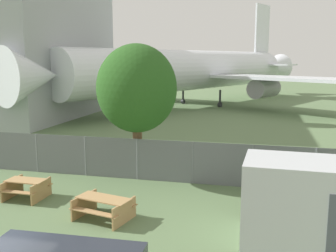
# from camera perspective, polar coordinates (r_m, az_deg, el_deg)

# --- Properties ---
(perimeter_fence) EXTENTS (56.07, 0.07, 1.89)m
(perimeter_fence) POSITION_cam_1_polar(r_m,az_deg,el_deg) (17.92, -4.49, -4.83)
(perimeter_fence) COLOR slate
(perimeter_fence) RESTS_ON ground
(airplane) EXTENTS (34.80, 42.76, 13.03)m
(airplane) POSITION_cam_1_polar(r_m,az_deg,el_deg) (45.30, 3.87, 8.04)
(airplane) COLOR white
(airplane) RESTS_ON ground
(portable_cabin) EXTENTS (4.23, 2.36, 2.52)m
(portable_cabin) POSITION_cam_1_polar(r_m,az_deg,el_deg) (12.49, 20.67, -10.47)
(portable_cabin) COLOR silver
(portable_cabin) RESTS_ON ground
(picnic_bench_near_cabin) EXTENTS (1.52, 1.42, 0.76)m
(picnic_bench_near_cabin) POSITION_cam_1_polar(r_m,az_deg,el_deg) (16.57, -19.87, -8.33)
(picnic_bench_near_cabin) COLOR tan
(picnic_bench_near_cabin) RESTS_ON ground
(picnic_bench_open_grass) EXTENTS (2.13, 1.78, 0.76)m
(picnic_bench_open_grass) POSITION_cam_1_polar(r_m,az_deg,el_deg) (13.89, -9.32, -11.33)
(picnic_bench_open_grass) COLOR tan
(picnic_bench_open_grass) RESTS_ON ground
(tree_left_of_cabin) EXTENTS (3.63, 3.63, 6.12)m
(tree_left_of_cabin) POSITION_cam_1_polar(r_m,az_deg,el_deg) (17.77, -4.56, 5.38)
(tree_left_of_cabin) COLOR brown
(tree_left_of_cabin) RESTS_ON ground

